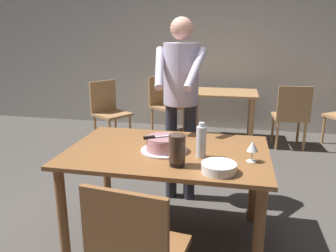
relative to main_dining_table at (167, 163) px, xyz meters
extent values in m
plane|color=#4C4742|center=(0.00, 0.00, -0.64)|extent=(14.00, 14.00, 0.00)
cube|color=beige|center=(0.00, 3.35, 0.71)|extent=(10.00, 0.12, 2.70)
cube|color=brown|center=(0.00, 0.00, 0.09)|extent=(1.48, 0.96, 0.03)
cylinder|color=brown|center=(-0.66, -0.41, -0.28)|extent=(0.07, 0.07, 0.72)
cylinder|color=brown|center=(0.66, -0.41, -0.28)|extent=(0.07, 0.07, 0.72)
cylinder|color=brown|center=(-0.66, 0.41, -0.28)|extent=(0.07, 0.07, 0.72)
cylinder|color=brown|center=(0.66, 0.41, -0.28)|extent=(0.07, 0.07, 0.72)
cylinder|color=silver|center=(-0.02, -0.03, 0.11)|extent=(0.34, 0.34, 0.01)
cylinder|color=#D18C93|center=(-0.02, -0.03, 0.17)|extent=(0.26, 0.26, 0.09)
cylinder|color=#926267|center=(-0.02, -0.03, 0.21)|extent=(0.25, 0.25, 0.01)
cube|color=silver|center=(0.00, -0.02, 0.22)|extent=(0.18, 0.12, 0.00)
cube|color=black|center=(-0.12, -0.09, 0.22)|extent=(0.08, 0.06, 0.02)
cylinder|color=white|center=(0.40, -0.33, 0.11)|extent=(0.22, 0.22, 0.01)
cylinder|color=white|center=(0.40, -0.33, 0.12)|extent=(0.22, 0.22, 0.01)
cylinder|color=white|center=(0.40, -0.33, 0.13)|extent=(0.22, 0.22, 0.01)
cylinder|color=white|center=(0.40, -0.33, 0.14)|extent=(0.22, 0.22, 0.01)
cylinder|color=white|center=(0.40, -0.33, 0.15)|extent=(0.22, 0.22, 0.01)
cylinder|color=white|center=(0.40, -0.33, 0.16)|extent=(0.22, 0.22, 0.01)
cylinder|color=silver|center=(0.60, -0.11, 0.11)|extent=(0.07, 0.07, 0.00)
cylinder|color=silver|center=(0.60, -0.11, 0.15)|extent=(0.01, 0.01, 0.07)
cone|color=silver|center=(0.60, -0.11, 0.22)|extent=(0.08, 0.08, 0.07)
cylinder|color=silver|center=(0.26, -0.10, 0.22)|extent=(0.07, 0.07, 0.22)
cylinder|color=silver|center=(0.26, -0.10, 0.34)|extent=(0.04, 0.04, 0.03)
cylinder|color=black|center=(0.12, -0.28, 0.12)|extent=(0.10, 0.10, 0.03)
cylinder|color=#3F2D23|center=(0.12, -0.28, 0.23)|extent=(0.11, 0.11, 0.18)
cylinder|color=#2D2D38|center=(0.07, 0.70, -0.17)|extent=(0.11, 0.11, 0.95)
cylinder|color=#2D2D38|center=(-0.11, 0.70, -0.17)|extent=(0.11, 0.11, 0.95)
cylinder|color=#B7ADC6|center=(-0.02, 0.70, 0.58)|extent=(0.32, 0.32, 0.55)
sphere|color=tan|center=(-0.02, 0.70, 0.98)|extent=(0.20, 0.20, 0.20)
cylinder|color=#B7ADC6|center=(0.13, 0.52, 0.66)|extent=(0.16, 0.42, 0.34)
cylinder|color=#B7ADC6|center=(-0.18, 0.52, 0.66)|extent=(0.15, 0.42, 0.34)
cube|color=brown|center=(0.00, -0.99, 0.03)|extent=(0.44, 0.09, 0.45)
cube|color=tan|center=(0.28, 2.65, 0.08)|extent=(1.00, 0.70, 0.03)
cylinder|color=tan|center=(-0.14, 2.38, -0.29)|extent=(0.07, 0.07, 0.71)
cylinder|color=tan|center=(0.71, 2.38, -0.29)|extent=(0.07, 0.07, 0.71)
cylinder|color=tan|center=(-0.14, 2.93, -0.29)|extent=(0.07, 0.07, 0.71)
cylinder|color=tan|center=(0.71, 2.93, -0.29)|extent=(0.07, 0.07, 0.71)
cube|color=tan|center=(-0.59, 2.85, -0.21)|extent=(0.61, 0.61, 0.04)
cylinder|color=tan|center=(-0.34, 2.89, -0.44)|extent=(0.04, 0.04, 0.41)
cylinder|color=tan|center=(-0.54, 2.59, -0.44)|extent=(0.04, 0.04, 0.41)
cylinder|color=tan|center=(-0.64, 3.10, -0.44)|extent=(0.04, 0.04, 0.41)
cylinder|color=tan|center=(-0.84, 2.80, -0.44)|extent=(0.04, 0.04, 0.41)
cube|color=tan|center=(-0.76, 2.96, 0.03)|extent=(0.27, 0.38, 0.45)
cylinder|color=tan|center=(1.76, 2.77, -0.44)|extent=(0.04, 0.04, 0.41)
cube|color=tan|center=(1.23, 2.54, -0.21)|extent=(0.47, 0.47, 0.04)
cylinder|color=tan|center=(1.04, 2.71, -0.44)|extent=(0.04, 0.04, 0.41)
cylinder|color=tan|center=(1.40, 2.73, -0.44)|extent=(0.04, 0.04, 0.41)
cylinder|color=tan|center=(1.06, 2.34, -0.44)|extent=(0.04, 0.04, 0.41)
cylinder|color=tan|center=(1.43, 2.37, -0.44)|extent=(0.04, 0.04, 0.41)
cube|color=tan|center=(1.25, 2.33, 0.03)|extent=(0.44, 0.06, 0.45)
cube|color=tan|center=(-1.28, 2.17, -0.21)|extent=(0.61, 0.61, 0.04)
cylinder|color=tan|center=(-1.03, 2.22, -0.44)|extent=(0.04, 0.04, 0.41)
cylinder|color=tan|center=(-1.23, 1.92, -0.44)|extent=(0.04, 0.04, 0.41)
cylinder|color=tan|center=(-1.33, 2.42, -0.44)|extent=(0.04, 0.04, 0.41)
cylinder|color=tan|center=(-1.53, 2.12, -0.44)|extent=(0.04, 0.04, 0.41)
cube|color=tan|center=(-1.45, 2.28, 0.03)|extent=(0.26, 0.39, 0.45)
camera|label=1|loc=(0.48, -2.27, 0.95)|focal=35.59mm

